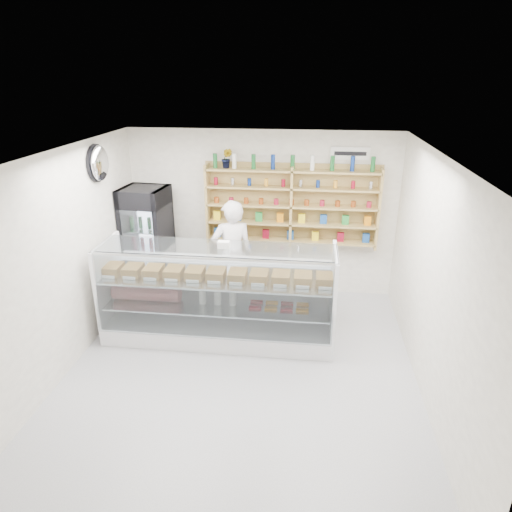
# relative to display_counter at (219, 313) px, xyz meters

# --- Properties ---
(room) EXTENTS (5.00, 5.00, 5.00)m
(room) POSITION_rel_display_counter_xyz_m (0.44, -0.81, 1.02)
(room) COLOR #B6B6BB
(room) RESTS_ON ground
(display_counter) EXTENTS (3.29, 0.98, 1.43)m
(display_counter) POSITION_rel_display_counter_xyz_m (0.00, 0.00, 0.00)
(display_counter) COLOR white
(display_counter) RESTS_ON floor
(shop_worker) EXTENTS (0.77, 0.63, 1.83)m
(shop_worker) POSITION_rel_display_counter_xyz_m (0.04, 0.94, 0.53)
(shop_worker) COLOR silver
(shop_worker) RESTS_ON floor
(drinks_cooler) EXTENTS (0.76, 0.74, 1.93)m
(drinks_cooler) POSITION_rel_display_counter_xyz_m (-1.41, 1.12, 0.59)
(drinks_cooler) COLOR black
(drinks_cooler) RESTS_ON floor
(wall_shelving) EXTENTS (2.84, 0.28, 1.33)m
(wall_shelving) POSITION_rel_display_counter_xyz_m (0.94, 1.53, 1.21)
(wall_shelving) COLOR tan
(wall_shelving) RESTS_ON back_wall
(potted_plant) EXTENTS (0.20, 0.17, 0.32)m
(potted_plant) POSITION_rel_display_counter_xyz_m (-0.12, 1.53, 1.97)
(potted_plant) COLOR #1E6626
(potted_plant) RESTS_ON wall_shelving
(security_mirror) EXTENTS (0.15, 0.50, 0.50)m
(security_mirror) POSITION_rel_display_counter_xyz_m (-1.73, 0.39, 2.07)
(security_mirror) COLOR silver
(security_mirror) RESTS_ON left_wall
(wall_sign) EXTENTS (0.62, 0.03, 0.20)m
(wall_sign) POSITION_rel_display_counter_xyz_m (1.84, 1.66, 2.07)
(wall_sign) COLOR white
(wall_sign) RESTS_ON back_wall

